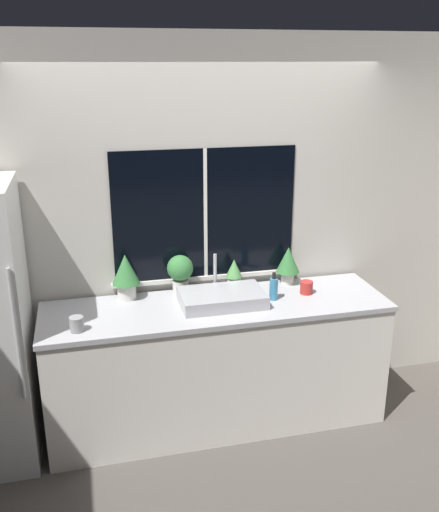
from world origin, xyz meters
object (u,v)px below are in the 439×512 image
potted_plant_center_left (180,271)px  potted_plant_center_right (234,273)px  potted_plant_far_left (126,274)px  mug_red (306,287)px  sink (222,298)px  mug_grey (77,324)px  soap_bottle (274,288)px  potted_plant_far_right (288,262)px

potted_plant_center_left → potted_plant_center_right: potted_plant_center_left is taller
potted_plant_far_left → mug_red: 1.28m
sink → mug_grey: 0.99m
potted_plant_center_left → soap_bottle: bearing=-23.2°
potted_plant_center_right → soap_bottle: bearing=-50.6°
potted_plant_center_left → potted_plant_far_right: bearing=-0.0°
sink → potted_plant_center_right: bearing=58.6°
potted_plant_far_right → soap_bottle: bearing=-127.2°
potted_plant_far_left → potted_plant_far_right: (1.19, -0.00, -0.02)m
potted_plant_center_left → mug_grey: potted_plant_center_left is taller
potted_plant_center_right → soap_bottle: (0.22, -0.26, -0.04)m
mug_grey → mug_red: bearing=8.0°
potted_plant_far_left → potted_plant_center_left: size_ratio=1.13×
potted_plant_far_right → mug_grey: potted_plant_far_right is taller
potted_plant_center_left → potted_plant_far_right: size_ratio=1.01×
potted_plant_far_right → mug_red: potted_plant_far_right is taller
potted_plant_far_left → potted_plant_center_right: bearing=0.0°
soap_bottle → potted_plant_center_right: bearing=129.4°
potted_plant_far_left → mug_red: potted_plant_far_left is taller
sink → mug_grey: size_ratio=5.99×
soap_bottle → sink: bearing=178.1°
mug_red → potted_plant_far_right: bearing=107.0°
soap_bottle → mug_grey: (-1.34, -0.18, -0.04)m
potted_plant_center_right → potted_plant_far_right: potted_plant_far_right is taller
mug_grey → soap_bottle: bearing=7.6°
sink → soap_bottle: 0.37m
potted_plant_center_left → soap_bottle: 0.67m
soap_bottle → potted_plant_far_left: bearing=165.2°
potted_plant_far_right → soap_bottle: size_ratio=1.42×
soap_bottle → mug_grey: bearing=-172.4°
potted_plant_center_left → mug_red: (0.88, -0.21, -0.12)m
sink → mug_red: (0.63, 0.04, 0.00)m
sink → mug_grey: bearing=-168.9°
sink → soap_bottle: (0.37, -0.01, 0.04)m
potted_plant_center_left → mug_red: bearing=-13.8°
potted_plant_center_left → soap_bottle: (0.61, -0.26, -0.09)m
sink → potted_plant_far_left: (-0.62, 0.25, 0.14)m
mug_red → potted_plant_center_right: bearing=155.9°
sink → potted_plant_center_right: size_ratio=2.56×
potted_plant_far_left → soap_bottle: potted_plant_far_left is taller
mug_red → mug_grey: bearing=-172.0°
sink → potted_plant_center_right: sink is taller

